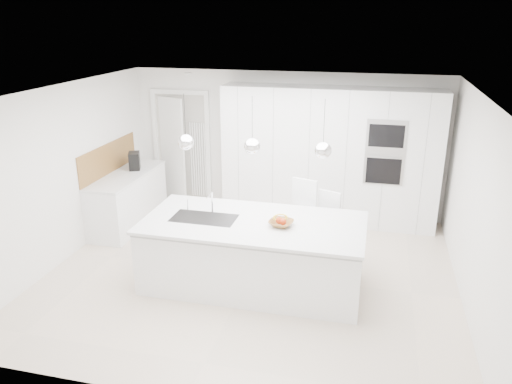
% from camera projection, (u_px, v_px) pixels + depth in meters
% --- Properties ---
extents(floor, '(5.50, 5.50, 0.00)m').
position_uv_depth(floor, '(251.00, 273.00, 6.93)').
color(floor, beige).
rests_on(floor, ground).
extents(wall_back, '(5.50, 0.00, 5.50)m').
position_uv_depth(wall_back, '(286.00, 144.00, 8.80)').
color(wall_back, white).
rests_on(wall_back, ground).
extents(wall_left, '(0.00, 5.00, 5.00)m').
position_uv_depth(wall_left, '(64.00, 174.00, 7.13)').
color(wall_left, white).
rests_on(wall_left, ground).
extents(ceiling, '(5.50, 5.50, 0.00)m').
position_uv_depth(ceiling, '(250.00, 92.00, 6.10)').
color(ceiling, white).
rests_on(ceiling, wall_back).
extents(tall_cabinets, '(3.60, 0.60, 2.30)m').
position_uv_depth(tall_cabinets, '(329.00, 156.00, 8.38)').
color(tall_cabinets, white).
rests_on(tall_cabinets, floor).
extents(oven_stack, '(0.62, 0.04, 1.05)m').
position_uv_depth(oven_stack, '(385.00, 153.00, 7.83)').
color(oven_stack, '#A5A5A8').
rests_on(oven_stack, tall_cabinets).
extents(doorway_frame, '(1.11, 0.08, 2.13)m').
position_uv_depth(doorway_frame, '(182.00, 150.00, 9.29)').
color(doorway_frame, white).
rests_on(doorway_frame, floor).
extents(hallway_door, '(0.76, 0.38, 2.00)m').
position_uv_depth(hallway_door, '(169.00, 151.00, 9.30)').
color(hallway_door, white).
rests_on(hallway_door, floor).
extents(radiator, '(0.32, 0.04, 1.40)m').
position_uv_depth(radiator, '(198.00, 160.00, 9.26)').
color(radiator, white).
rests_on(radiator, floor).
extents(left_base_cabinets, '(0.60, 1.80, 0.86)m').
position_uv_depth(left_base_cabinets, '(128.00, 201.00, 8.44)').
color(left_base_cabinets, white).
rests_on(left_base_cabinets, floor).
extents(left_worktop, '(0.62, 1.82, 0.04)m').
position_uv_depth(left_worktop, '(126.00, 175.00, 8.28)').
color(left_worktop, silver).
rests_on(left_worktop, left_base_cabinets).
extents(oak_backsplash, '(0.02, 1.80, 0.50)m').
position_uv_depth(oak_backsplash, '(109.00, 158.00, 8.26)').
color(oak_backsplash, olive).
rests_on(oak_backsplash, wall_left).
extents(island_base, '(2.80, 1.20, 0.86)m').
position_uv_depth(island_base, '(253.00, 256.00, 6.49)').
color(island_base, white).
rests_on(island_base, floor).
extents(island_worktop, '(2.84, 1.40, 0.04)m').
position_uv_depth(island_worktop, '(253.00, 223.00, 6.39)').
color(island_worktop, silver).
rests_on(island_worktop, island_base).
extents(island_sink, '(0.84, 0.44, 0.18)m').
position_uv_depth(island_sink, '(204.00, 224.00, 6.51)').
color(island_sink, '#3F3F42').
rests_on(island_sink, island_worktop).
extents(island_tap, '(0.02, 0.02, 0.30)m').
position_uv_depth(island_tap, '(212.00, 202.00, 6.60)').
color(island_tap, white).
rests_on(island_tap, island_worktop).
extents(pendant_left, '(0.20, 0.20, 0.20)m').
position_uv_depth(pendant_left, '(186.00, 142.00, 6.19)').
color(pendant_left, white).
rests_on(pendant_left, ceiling).
extents(pendant_mid, '(0.20, 0.20, 0.20)m').
position_uv_depth(pendant_mid, '(252.00, 146.00, 6.00)').
color(pendant_mid, white).
rests_on(pendant_mid, ceiling).
extents(pendant_right, '(0.20, 0.20, 0.20)m').
position_uv_depth(pendant_right, '(323.00, 151.00, 5.81)').
color(pendant_right, white).
rests_on(pendant_right, ceiling).
extents(fruit_bowl, '(0.36, 0.36, 0.07)m').
position_uv_depth(fruit_bowl, '(281.00, 223.00, 6.23)').
color(fruit_bowl, olive).
rests_on(fruit_bowl, island_worktop).
extents(espresso_machine, '(0.27, 0.32, 0.29)m').
position_uv_depth(espresso_machine, '(134.00, 161.00, 8.50)').
color(espresso_machine, black).
rests_on(espresso_machine, left_worktop).
extents(bar_stool_left, '(0.53, 0.64, 1.20)m').
position_uv_depth(bar_stool_left, '(302.00, 223.00, 7.09)').
color(bar_stool_left, white).
rests_on(bar_stool_left, floor).
extents(bar_stool_right, '(0.51, 0.59, 1.07)m').
position_uv_depth(bar_stool_right, '(327.00, 231.00, 6.99)').
color(bar_stool_right, white).
rests_on(bar_stool_right, floor).
extents(apple_a, '(0.09, 0.09, 0.09)m').
position_uv_depth(apple_a, '(279.00, 221.00, 6.21)').
color(apple_a, '#AB2D0E').
rests_on(apple_a, fruit_bowl).
extents(apple_b, '(0.09, 0.09, 0.09)m').
position_uv_depth(apple_b, '(283.00, 222.00, 6.18)').
color(apple_b, '#AB2D0E').
rests_on(apple_b, fruit_bowl).
extents(banana_bunch, '(0.21, 0.16, 0.19)m').
position_uv_depth(banana_bunch, '(280.00, 218.00, 6.22)').
color(banana_bunch, yellow).
rests_on(banana_bunch, fruit_bowl).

